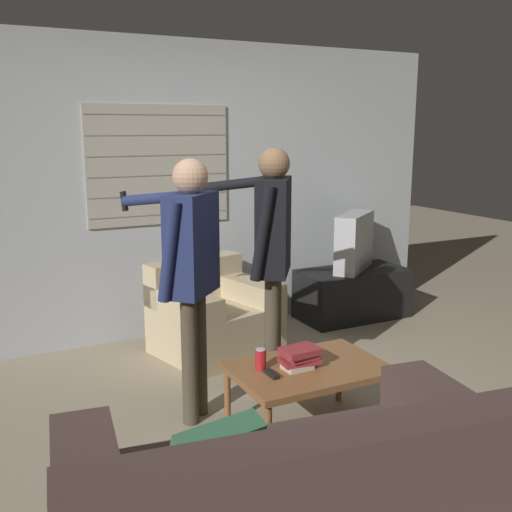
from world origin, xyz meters
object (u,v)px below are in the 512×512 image
armchair_beige (212,316)px  spare_remote (271,374)px  person_left_standing (190,259)px  book_stack (300,357)px  person_right_standing (272,240)px  soda_can (261,359)px  coffee_table (308,372)px  tv (354,242)px

armchair_beige → spare_remote: bearing=65.6°
person_left_standing → book_stack: size_ratio=6.55×
person_left_standing → person_right_standing: bearing=-32.1°
armchair_beige → soda_can: (-0.28, -1.43, 0.18)m
coffee_table → spare_remote: (-0.27, -0.02, 0.05)m
coffee_table → spare_remote: size_ratio=6.95×
armchair_beige → coffee_table: 1.51m
spare_remote → book_stack: bearing=5.8°
person_left_standing → book_stack: 0.88m
coffee_table → person_left_standing: person_left_standing is taller
armchair_beige → coffee_table: bearing=75.4°
spare_remote → person_left_standing: bearing=119.5°
person_right_standing → spare_remote: (-0.34, -0.64, -0.65)m
person_right_standing → soda_can: bearing=-179.5°
spare_remote → tv: bearing=43.3°
person_right_standing → coffee_table: bearing=-152.8°
armchair_beige → soda_can: bearing=64.3°
armchair_beige → soda_can: 1.47m
armchair_beige → person_left_standing: bearing=47.0°
person_left_standing → spare_remote: size_ratio=12.60×
tv → spare_remote: (-1.83, -1.76, -0.31)m
tv → person_right_standing: size_ratio=0.37×
soda_can → spare_remote: soda_can is taller
spare_remote → coffee_table: bearing=4.8°
book_stack → soda_can: bearing=157.9°
person_right_standing → soda_can: size_ratio=13.43×
tv → soda_can: size_ratio=5.01×
armchair_beige → person_right_standing: bearing=80.1°
person_left_standing → person_right_standing: (0.63, 0.14, 0.04)m
tv → person_left_standing: person_left_standing is taller
tv → soda_can: (-1.85, -1.65, -0.26)m
armchair_beige → person_left_standing: size_ratio=0.63×
coffee_table → person_right_standing: 0.94m
book_stack → spare_remote: bearing=-173.7°
book_stack → soda_can: 0.23m
armchair_beige → book_stack: (-0.07, -1.51, 0.19)m
coffee_table → person_left_standing: size_ratio=0.55×
armchair_beige → coffee_table: (-0.01, -1.51, 0.08)m
armchair_beige → tv: 1.64m
coffee_table → book_stack: bearing=-177.9°
armchair_beige → soda_can: size_ratio=8.26×
armchair_beige → person_right_standing: 1.19m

